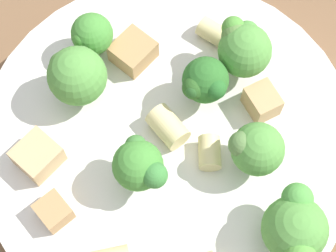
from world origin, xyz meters
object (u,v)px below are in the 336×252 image
(broccoli_floret_0, at_px, (255,149))
(broccoli_floret_3, at_px, (91,35))
(broccoli_floret_5, at_px, (243,47))
(rigatoni_0, at_px, (215,33))
(chicken_chunk_1, at_px, (262,101))
(pasta_bowl, at_px, (168,141))
(rigatoni_3, at_px, (167,125))
(rigatoni_2, at_px, (210,153))
(broccoli_floret_2, at_px, (295,230))
(chicken_chunk_2, at_px, (133,52))
(chicken_chunk_3, at_px, (38,156))
(broccoli_floret_4, at_px, (77,74))
(chicken_chunk_0, at_px, (54,211))
(broccoli_floret_6, at_px, (205,82))
(broccoli_floret_1, at_px, (140,166))

(broccoli_floret_0, height_order, broccoli_floret_3, broccoli_floret_0)
(broccoli_floret_5, relative_size, rigatoni_0, 1.95)
(chicken_chunk_1, bearing_deg, pasta_bowl, -102.90)
(rigatoni_3, height_order, chicken_chunk_1, same)
(broccoli_floret_3, bearing_deg, rigatoni_2, 15.57)
(chicken_chunk_1, bearing_deg, broccoli_floret_2, -22.27)
(pasta_bowl, xyz_separation_m, chicken_chunk_2, (-0.06, 0.01, 0.02))
(chicken_chunk_1, bearing_deg, chicken_chunk_3, -104.47)
(broccoli_floret_0, relative_size, broccoli_floret_3, 1.15)
(broccoli_floret_4, bearing_deg, chicken_chunk_0, -36.98)
(broccoli_floret_0, bearing_deg, chicken_chunk_1, 137.32)
(rigatoni_2, bearing_deg, broccoli_floret_6, 155.16)
(broccoli_floret_0, xyz_separation_m, chicken_chunk_2, (-0.10, -0.03, -0.02))
(rigatoni_2, distance_m, chicken_chunk_0, 0.10)
(chicken_chunk_2, height_order, chicken_chunk_3, chicken_chunk_3)
(broccoli_floret_4, distance_m, rigatoni_2, 0.10)
(rigatoni_3, distance_m, chicken_chunk_1, 0.06)
(broccoli_floret_4, height_order, chicken_chunk_1, broccoli_floret_4)
(broccoli_floret_1, xyz_separation_m, broccoli_floret_3, (-0.10, 0.02, -0.00))
(broccoli_floret_4, xyz_separation_m, rigatoni_3, (0.05, 0.04, -0.02))
(broccoli_floret_0, bearing_deg, rigatoni_2, -128.84)
(rigatoni_2, height_order, chicken_chunk_1, chicken_chunk_1)
(broccoli_floret_6, height_order, chicken_chunk_2, broccoli_floret_6)
(pasta_bowl, bearing_deg, chicken_chunk_0, -80.81)
(pasta_bowl, xyz_separation_m, chicken_chunk_0, (0.01, -0.09, 0.02))
(rigatoni_3, relative_size, chicken_chunk_2, 0.99)
(rigatoni_3, bearing_deg, broccoli_floret_3, -169.02)
(pasta_bowl, relative_size, rigatoni_0, 10.88)
(broccoli_floret_1, distance_m, rigatoni_3, 0.04)
(broccoli_floret_3, height_order, rigatoni_3, broccoli_floret_3)
(rigatoni_0, height_order, chicken_chunk_0, same)
(broccoli_floret_4, bearing_deg, chicken_chunk_1, 55.67)
(broccoli_floret_5, distance_m, rigatoni_0, 0.04)
(broccoli_floret_4, height_order, rigatoni_0, broccoli_floret_4)
(broccoli_floret_3, bearing_deg, rigatoni_0, 68.34)
(broccoli_floret_2, height_order, broccoli_floret_3, broccoli_floret_2)
(broccoli_floret_0, bearing_deg, broccoli_floret_6, -176.58)
(broccoli_floret_0, height_order, broccoli_floret_5, broccoli_floret_5)
(rigatoni_2, bearing_deg, rigatoni_0, 146.77)
(rigatoni_2, xyz_separation_m, chicken_chunk_0, (-0.01, -0.10, -0.00))
(rigatoni_3, height_order, chicken_chunk_3, same)
(broccoli_floret_5, bearing_deg, chicken_chunk_1, -5.55)
(rigatoni_2, relative_size, chicken_chunk_0, 1.08)
(broccoli_floret_5, relative_size, rigatoni_3, 1.73)
(broccoli_floret_1, distance_m, chicken_chunk_3, 0.07)
(broccoli_floret_3, distance_m, broccoli_floret_6, 0.08)
(broccoli_floret_4, bearing_deg, broccoli_floret_2, 23.58)
(broccoli_floret_6, xyz_separation_m, rigatoni_3, (0.01, -0.03, -0.02))
(broccoli_floret_2, relative_size, broccoli_floret_3, 1.26)
(broccoli_floret_0, distance_m, broccoli_floret_2, 0.05)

